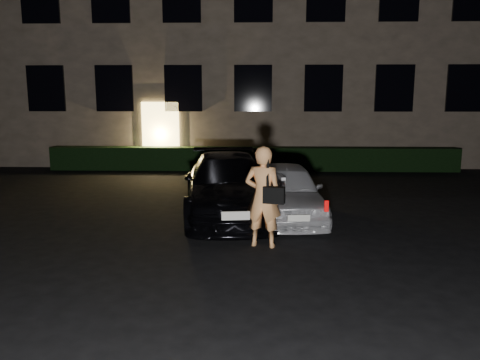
{
  "coord_description": "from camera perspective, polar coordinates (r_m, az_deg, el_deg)",
  "views": [
    {
      "loc": [
        0.11,
        -6.74,
        2.63
      ],
      "look_at": [
        -0.18,
        2.0,
        1.1
      ],
      "focal_mm": 35.0,
      "sensor_mm": 36.0,
      "label": 1
    }
  ],
  "objects": [
    {
      "name": "ground",
      "position": [
        7.23,
        0.95,
        -11.42
      ],
      "size": [
        80.0,
        80.0,
        0.0
      ],
      "primitive_type": "plane",
      "color": "black",
      "rests_on": "ground"
    },
    {
      "name": "building",
      "position": [
        21.98,
        1.7,
        18.72
      ],
      "size": [
        20.0,
        8.11,
        12.0
      ],
      "color": "brown",
      "rests_on": "ground"
    },
    {
      "name": "hedge",
      "position": [
        17.38,
        1.55,
        2.61
      ],
      "size": [
        15.0,
        0.7,
        0.85
      ],
      "primitive_type": "cube",
      "color": "black",
      "rests_on": "ground"
    },
    {
      "name": "sedan",
      "position": [
        10.6,
        -1.47,
        -0.65
      ],
      "size": [
        2.45,
        4.94,
        1.37
      ],
      "rotation": [
        0.0,
        0.0,
        0.11
      ],
      "color": "black",
      "rests_on": "ground"
    },
    {
      "name": "hatch",
      "position": [
        10.34,
        5.52,
        -1.35
      ],
      "size": [
        1.75,
        3.74,
        1.24
      ],
      "rotation": [
        0.0,
        0.0,
        0.08
      ],
      "color": "silver",
      "rests_on": "ground"
    },
    {
      "name": "man",
      "position": [
        8.31,
        2.85,
        -2.03
      ],
      "size": [
        0.76,
        0.59,
        1.82
      ],
      "rotation": [
        0.0,
        0.0,
        2.9
      ],
      "color": "#FFAC65",
      "rests_on": "ground"
    }
  ]
}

